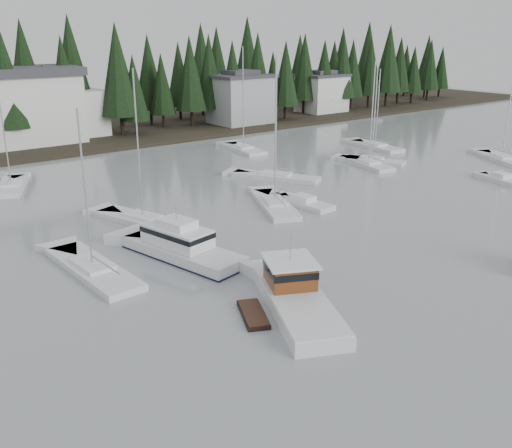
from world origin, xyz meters
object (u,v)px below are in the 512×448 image
Objects in this scene: cabin_cruiser_center at (181,248)px; sailboat_5 at (502,160)px; house_east_a at (241,98)px; harbor_inn at (5,108)px; sailboat_2 at (143,222)px; sailboat_11 at (275,206)px; sailboat_10 at (244,150)px; house_east_b at (322,92)px; sailboat_9 at (276,178)px; sailboat_7 at (375,148)px; sailboat_6 at (12,188)px; sailboat_12 at (372,162)px; sailboat_4 at (93,271)px; runabout_1 at (303,204)px; runabout_2 at (501,180)px; sailboat_1 at (369,165)px; lobster_boat_brown at (295,300)px.

cabin_cruiser_center is 0.93× the size of sailboat_5.
house_east_a is 39.21m from harbor_inn.
sailboat_2 is at bearing 110.46° from sailboat_5.
cabin_cruiser_center is 0.74× the size of sailboat_11.
sailboat_5 is 0.80× the size of sailboat_10.
cabin_cruiser_center is at bearing -141.64° from house_east_b.
sailboat_2 reaches higher than sailboat_5.
sailboat_9 is 16.82m from sailboat_10.
house_east_b is 0.81× the size of sailboat_7.
sailboat_9 is (-23.24, -5.08, 0.02)m from sailboat_7.
sailboat_10 is at bearing -66.09° from sailboat_6.
sailboat_12 is at bearing -97.47° from house_east_a.
sailboat_4 is at bearing -99.58° from harbor_inn.
cabin_cruiser_center is at bearing 101.47° from runabout_1.
house_east_b is 80.51m from cabin_cruiser_center.
runabout_2 is at bearing -102.56° from sailboat_6.
runabout_1 is (-4.59, -9.84, 0.06)m from sailboat_9.
sailboat_4 is 0.93× the size of sailboat_12.
sailboat_2 is 2.08× the size of runabout_1.
house_east_a is 22.10m from house_east_b.
harbor_inn is (-60.96, 2.34, 1.37)m from house_east_b.
house_east_a is 0.81× the size of sailboat_12.
sailboat_5 is 2.01× the size of runabout_2.
sailboat_1 reaches higher than sailboat_4.
house_east_a is 0.36× the size of harbor_inn.
sailboat_6 is (-45.47, -19.31, -4.84)m from house_east_a.
cabin_cruiser_center is 25.43m from sailboat_9.
sailboat_7 is 19.40m from sailboat_10.
sailboat_7 is at bearing -78.62° from sailboat_6.
sailboat_10 reaches higher than sailboat_12.
sailboat_1 is at bearing -100.11° from house_east_a.
lobster_boat_brown is 11.74m from cabin_cruiser_center.
sailboat_6 is 0.79× the size of sailboat_11.
sailboat_11 is (13.90, 5.61, -0.60)m from cabin_cruiser_center.
sailboat_7 is at bearing 50.03° from sailboat_5.
sailboat_10 is 27.68m from runabout_1.
sailboat_1 is 33.25m from sailboat_2.
lobster_boat_brown is at bearing 161.18° from sailboat_2.
sailboat_11 is at bearing 111.02° from sailboat_9.
sailboat_6 is (-5.59, 40.28, -0.51)m from lobster_boat_brown.
sailboat_5 is (57.54, 1.80, 0.00)m from sailboat_4.
sailboat_12 reaches higher than house_east_b.
house_east_b is 61.02m from harbor_inn.
cabin_cruiser_center is at bearing 145.49° from sailboat_10.
house_east_b is 0.64× the size of sailboat_10.
lobster_boat_brown is at bearing 173.43° from cabin_cruiser_center.
house_east_b reaches higher than runabout_1.
sailboat_12 reaches higher than sailboat_6.
harbor_inn is 2.43× the size of sailboat_4.
cabin_cruiser_center is at bearing -130.59° from house_east_a.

